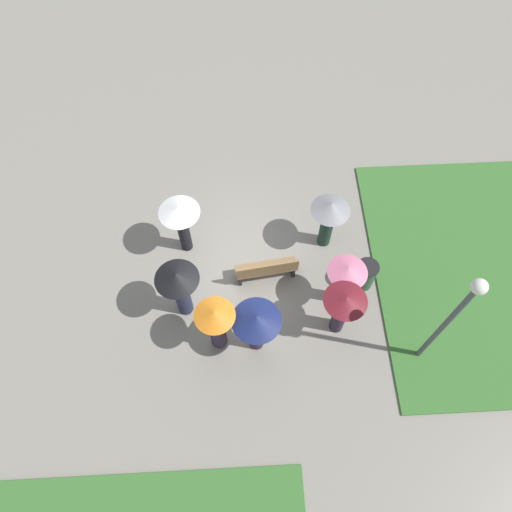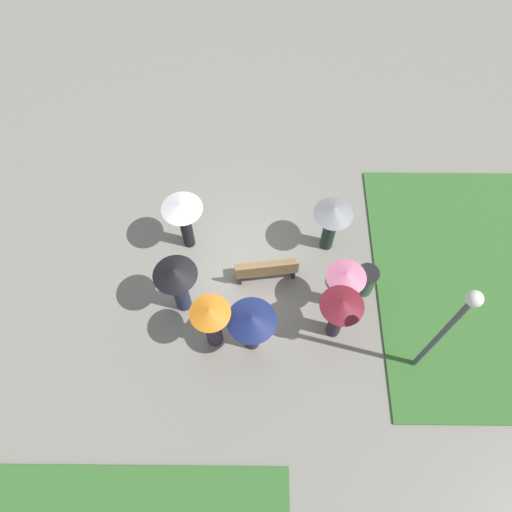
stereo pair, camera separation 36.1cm
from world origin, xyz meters
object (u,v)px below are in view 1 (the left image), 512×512
Objects in this scene: crowd_person_navy at (257,324)px; crowd_person_pink at (346,276)px; lamp_post at (455,314)px; crowd_person_orange at (216,324)px; park_bench at (267,270)px; crowd_person_maroon at (343,307)px; crowd_person_black at (179,286)px; trash_bin at (365,275)px; crowd_person_white at (181,219)px; crowd_person_grey at (329,215)px.

crowd_person_pink is at bearing 44.14° from crowd_person_navy.
lamp_post is 5.22m from crowd_person_orange.
park_bench is 2.08m from crowd_person_navy.
crowd_person_maroon is at bearing 82.73° from crowd_person_pink.
trash_bin is at bearing -131.11° from crowd_person_black.
lamp_post is at bearing -100.69° from crowd_person_white.
crowd_person_pink is 4.43m from crowd_person_white.
lamp_post is 2.16× the size of crowd_person_orange.
crowd_person_maroon reaches higher than crowd_person_pink.
crowd_person_pink is 4.04m from crowd_person_black.
crowd_person_grey is (0.90, -1.34, 0.87)m from trash_bin.
crowd_person_black reaches higher than crowd_person_navy.
lamp_post is 2.24× the size of crowd_person_maroon.
crowd_person_orange is (3.88, 1.46, 0.74)m from trash_bin.
crowd_person_black is 1.04× the size of crowd_person_orange.
crowd_person_orange is 1.04× the size of crowd_person_maroon.
park_bench is at bearing -32.71° from lamp_post.
crowd_person_navy is 2.51m from crowd_person_pink.
crowd_person_grey is at bearing -155.10° from park_bench.
crowd_person_black is at bearing 95.24° from crowd_person_grey.
crowd_person_black reaches higher than crowd_person_pink.
crowd_person_orange is at bearing 112.70° from crowd_person_grey.
park_bench is 0.88× the size of crowd_person_orange.
trash_bin is at bearing 58.33° from crowd_person_maroon.
crowd_person_white is 1.89m from crowd_person_black.
crowd_person_maroon reaches higher than crowd_person_grey.
crowd_person_orange is (-0.86, 0.95, -0.16)m from crowd_person_black.
crowd_person_white is at bearing -34.21° from park_bench.
lamp_post is at bearing 142.70° from crowd_person_pink.
crowd_person_black reaches higher than crowd_person_grey.
crowd_person_pink is 0.96× the size of crowd_person_maroon.
crowd_person_black is (0.00, 1.89, -0.05)m from crowd_person_white.
crowd_person_pink is 0.81m from crowd_person_maroon.
lamp_post reaches higher than crowd_person_maroon.
crowd_person_black reaches higher than crowd_person_maroon.
crowd_person_grey is at bearing -111.52° from crowd_person_black.
crowd_person_white is at bearing 69.06° from crowd_person_grey.
crowd_person_pink is at bearing -94.16° from crowd_person_white.
crowd_person_maroon is (-3.86, 2.60, -0.12)m from crowd_person_white.
lamp_post reaches higher than trash_bin.
lamp_post is 2.15× the size of crowd_person_white.
trash_bin is 4.21m from crowd_person_orange.
crowd_person_orange is at bearing -169.53° from crowd_person_navy.
crowd_person_navy is (2.94, 1.57, 0.89)m from trash_bin.
park_bench is at bearing 96.17° from crowd_person_navy.
lamp_post reaches higher than park_bench.
trash_bin is at bearing 166.43° from park_bench.
crowd_person_black is at bearing 6.44° from crowd_person_pink.
crowd_person_maroon is (1.96, -0.85, -1.39)m from lamp_post.
park_bench is 2.47m from crowd_person_black.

